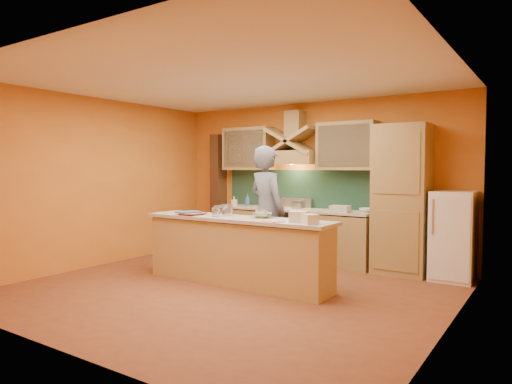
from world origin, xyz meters
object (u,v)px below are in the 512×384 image
Objects in this scene: stove at (291,235)px; fridge at (453,236)px; kitchen_scale at (262,214)px; mixing_bowl at (263,215)px; person at (267,211)px.

fridge is (2.70, 0.00, 0.20)m from stove.
kitchen_scale reaches higher than mixing_bowl.
stove is 7.01× the size of kitchen_scale.
kitchen_scale is 0.46× the size of mixing_bowl.
mixing_bowl is at bearing -140.47° from fridge.
fridge reaches higher than kitchen_scale.
kitchen_scale is (0.23, -0.50, 0.02)m from person.
fridge is 2.73m from person.
mixing_bowl reaches higher than stove.
kitchen_scale is 0.02m from mixing_bowl.
kitchen_scale reaches higher than stove.
kitchen_scale is (-2.17, -1.77, 0.35)m from fridge.
person reaches higher than fridge.
person is (-2.39, -1.28, 0.33)m from fridge.
mixing_bowl is (0.01, -0.00, -0.02)m from kitchen_scale.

